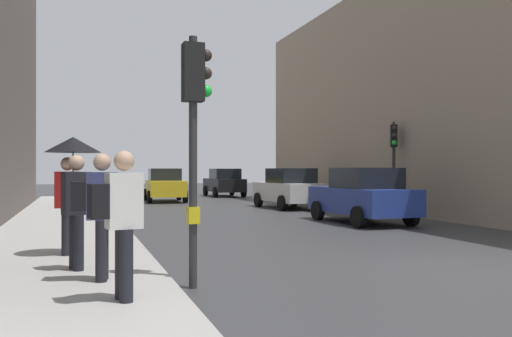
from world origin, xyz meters
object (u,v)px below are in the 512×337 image
Objects in this scene: car_white_compact at (289,188)px; pedestrian_with_black_backpack at (120,216)px; car_blue_van at (363,196)px; pedestrian_with_grey_backpack at (99,209)px; traffic_light_near_left at (195,114)px; car_dark_suv at (224,183)px; car_yellow_taxi at (165,185)px; pedestrian_with_umbrella at (71,162)px; pedestrian_in_dark_coat at (76,207)px; traffic_light_mid_street at (394,151)px.

pedestrian_with_black_backpack reaches higher than car_white_compact.
pedestrian_with_grey_backpack is at bearing -137.61° from car_blue_van.
car_dark_suv is at bearing 74.36° from traffic_light_near_left.
car_yellow_taxi is 2.00× the size of pedestrian_with_umbrella.
car_yellow_taxi is 21.80m from pedestrian_with_grey_backpack.
traffic_light_mid_street is at bearing 38.35° from pedestrian_in_dark_coat.
pedestrian_with_umbrella is at bearing 93.23° from pedestrian_in_dark_coat.
car_white_compact is 2.01× the size of pedestrian_with_umbrella.
car_white_compact and car_blue_van have the same top height.
car_blue_van is 2.40× the size of pedestrian_with_grey_backpack.
pedestrian_with_grey_backpack is at bearing -101.03° from car_yellow_taxi.
pedestrian_in_dark_coat is (-0.30, 0.96, -0.03)m from pedestrian_with_grey_backpack.
traffic_light_near_left reaches higher than car_dark_suv.
pedestrian_with_umbrella reaches higher than car_yellow_taxi.
car_dark_suv is (0.02, 11.31, 0.00)m from car_white_compact.
car_blue_van is at bearing -92.00° from car_white_compact.
pedestrian_with_umbrella reaches higher than car_white_compact.
traffic_light_mid_street is at bearing 46.20° from traffic_light_near_left.
car_yellow_taxi is 1.02× the size of car_dark_suv.
traffic_light_mid_street reaches higher than pedestrian_with_umbrella.
pedestrian_in_dark_coat is (-8.67, -6.69, 0.25)m from car_blue_van.
traffic_light_near_left is at bearing -6.51° from pedestrian_with_grey_backpack.
car_blue_van is (7.05, 7.80, -1.62)m from traffic_light_near_left.
traffic_light_near_left is 1.04× the size of traffic_light_mid_street.
pedestrian_with_umbrella is (-9.03, -23.40, 0.96)m from car_dark_suv.
traffic_light_near_left is 1.89m from pedestrian_with_grey_backpack.
pedestrian_with_grey_backpack is at bearing -120.45° from car_white_compact.
pedestrian_with_grey_backpack is at bearing -108.40° from car_dark_suv.
traffic_light_mid_street is 1.96× the size of pedestrian_with_grey_backpack.
pedestrian_with_grey_backpack reaches higher than car_yellow_taxi.
traffic_light_near_left is 0.84× the size of car_yellow_taxi.
car_white_compact is 2.43× the size of pedestrian_with_black_backpack.
traffic_light_mid_street is 1.96× the size of pedestrian_with_black_backpack.
pedestrian_in_dark_coat is (-8.92, -13.71, 0.25)m from car_white_compact.
traffic_light_near_left is at bearing -116.22° from car_white_compact.
car_blue_van is 10.96m from pedestrian_in_dark_coat.
traffic_light_near_left reaches higher than pedestrian_in_dark_coat.
traffic_light_mid_street is 14.68m from pedestrian_with_grey_backpack.
traffic_light_near_left is at bearing -132.12° from car_blue_van.
pedestrian_in_dark_coat is at bearing 145.48° from traffic_light_near_left.
car_blue_van is 10.17m from pedestrian_with_umbrella.
pedestrian_with_black_backpack reaches higher than car_dark_suv.
pedestrian_with_umbrella reaches higher than car_blue_van.
car_dark_suv is at bearing 45.74° from car_yellow_taxi.
traffic_light_mid_street is 1.96× the size of pedestrian_in_dark_coat.
pedestrian_with_umbrella is (-1.71, 2.74, -0.66)m from traffic_light_near_left.
pedestrian_with_grey_backpack is 1.00× the size of pedestrian_with_black_backpack.
car_yellow_taxi is 2.42× the size of pedestrian_in_dark_coat.
traffic_light_mid_street is 13.48m from car_yellow_taxi.
car_dark_suv is 25.10m from pedestrian_with_umbrella.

